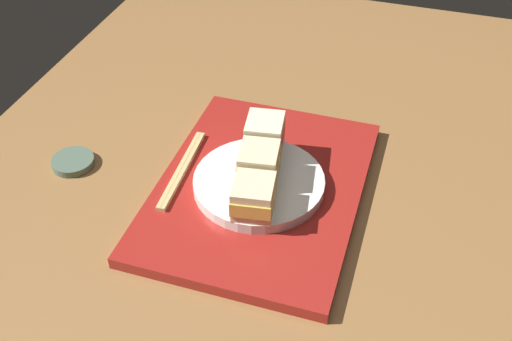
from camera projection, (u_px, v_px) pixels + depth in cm
name	position (u px, v px, depth cm)	size (l,w,h in cm)	color
ground_plane	(263.00, 195.00, 95.90)	(140.00, 100.00, 3.00)	brown
serving_tray	(262.00, 189.00, 93.26)	(40.50, 29.89, 1.88)	maroon
sandwich_plate	(259.00, 183.00, 91.68)	(19.62, 19.62, 1.70)	silver
sandwich_near	(265.00, 136.00, 94.07)	(6.92, 6.40, 5.97)	beige
sandwich_middle	(259.00, 165.00, 89.34)	(7.02, 6.61, 5.47)	beige
sandwich_far	(254.00, 197.00, 84.65)	(7.33, 6.59, 4.85)	beige
chopsticks_pair	(182.00, 169.00, 94.80)	(18.52, 2.32, 0.70)	tan
small_sauce_dish	(73.00, 162.00, 98.68)	(6.75, 6.75, 1.21)	#4C6051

